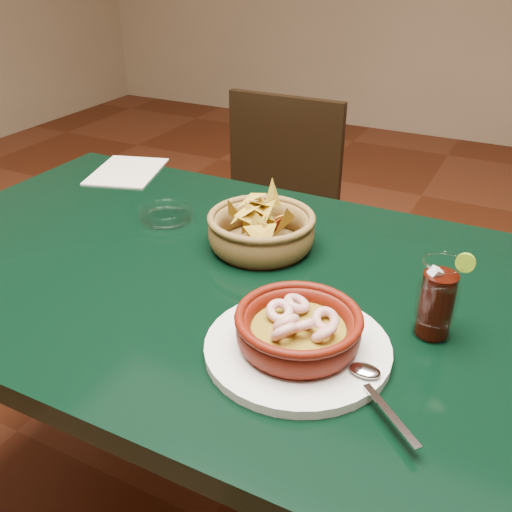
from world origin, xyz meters
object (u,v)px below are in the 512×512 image
at_px(shrimp_plate, 298,334).
at_px(chip_basket, 261,230).
at_px(dining_table, 197,307).
at_px(dining_chair, 268,226).
at_px(cola_drink, 437,299).

distance_m(shrimp_plate, chip_basket, 0.33).
bearing_deg(dining_table, dining_chair, 104.79).
height_order(shrimp_plate, cola_drink, cola_drink).
bearing_deg(chip_basket, cola_drink, -20.29).
bearing_deg(dining_table, cola_drink, -2.63).
bearing_deg(dining_table, chip_basket, 52.89).
xyz_separation_m(shrimp_plate, cola_drink, (0.16, 0.13, 0.03)).
height_order(dining_table, dining_chair, dining_chair).
relative_size(shrimp_plate, cola_drink, 2.33).
height_order(dining_chair, chip_basket, chip_basket).
bearing_deg(cola_drink, chip_basket, 159.71).
xyz_separation_m(shrimp_plate, chip_basket, (-0.19, 0.26, 0.01)).
relative_size(dining_table, chip_basket, 5.02).
distance_m(chip_basket, cola_drink, 0.38).
bearing_deg(cola_drink, dining_table, 177.37).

